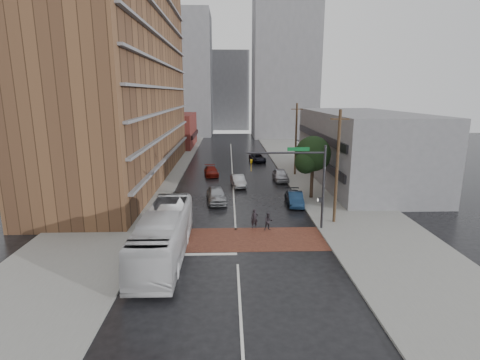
{
  "coord_description": "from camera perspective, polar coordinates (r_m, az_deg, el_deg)",
  "views": [
    {
      "loc": [
        -0.58,
        -27.35,
        11.31
      ],
      "look_at": [
        0.49,
        6.22,
        3.5
      ],
      "focal_mm": 28.0,
      "sensor_mm": 36.0,
      "label": 1
    }
  ],
  "objects": [
    {
      "name": "car_parked_mid",
      "position": [
        39.72,
        8.23,
        -2.65
      ],
      "size": [
        2.0,
        4.4,
        1.25
      ],
      "primitive_type": "imported",
      "rotation": [
        0.0,
        0.0,
        -0.06
      ],
      "color": "black",
      "rests_on": "ground"
    },
    {
      "name": "signal_mast",
      "position": [
        31.23,
        10.1,
        0.73
      ],
      "size": [
        6.5,
        0.3,
        7.2
      ],
      "color": "#2D2D33",
      "rests_on": "ground"
    },
    {
      "name": "street_tree",
      "position": [
        40.95,
        11.06,
        3.61
      ],
      "size": [
        4.2,
        4.1,
        6.9
      ],
      "color": "#332319",
      "rests_on": "ground"
    },
    {
      "name": "ground",
      "position": [
        29.6,
        -0.56,
        -9.37
      ],
      "size": [
        160.0,
        160.0,
        0.0
      ],
      "primitive_type": "plane",
      "color": "black",
      "rests_on": "ground"
    },
    {
      "name": "car_travel_b",
      "position": [
        46.39,
        -0.29,
        -0.12
      ],
      "size": [
        2.07,
        4.47,
        1.42
      ],
      "primitive_type": "imported",
      "rotation": [
        0.0,
        0.0,
        0.13
      ],
      "color": "#B2B5BB",
      "rests_on": "ground"
    },
    {
      "name": "utility_pole_near",
      "position": [
        33.3,
        14.58,
        1.99
      ],
      "size": [
        1.6,
        0.26,
        10.0
      ],
      "color": "#473321",
      "rests_on": "ground"
    },
    {
      "name": "transit_bus",
      "position": [
        26.88,
        -11.56,
        -8.18
      ],
      "size": [
        2.85,
        12.1,
        3.37
      ],
      "primitive_type": "imported",
      "rotation": [
        0.0,
        0.0,
        -0.0
      ],
      "color": "silver",
      "rests_on": "ground"
    },
    {
      "name": "car_travel_c",
      "position": [
        52.6,
        -4.41,
        1.35
      ],
      "size": [
        2.39,
        4.62,
        1.28
      ],
      "primitive_type": "imported",
      "rotation": [
        0.0,
        0.0,
        0.14
      ],
      "color": "maroon",
      "rests_on": "ground"
    },
    {
      "name": "car_parked_far",
      "position": [
        49.66,
        6.18,
        0.77
      ],
      "size": [
        1.87,
        4.57,
        1.55
      ],
      "primitive_type": "imported",
      "rotation": [
        0.0,
        0.0,
        0.01
      ],
      "color": "#A9AAB1",
      "rests_on": "ground"
    },
    {
      "name": "distant_tower_east",
      "position": [
        100.63,
        6.8,
        16.82
      ],
      "size": [
        16.0,
        14.0,
        36.0
      ],
      "primitive_type": "cube",
      "color": "gray",
      "rests_on": "ground"
    },
    {
      "name": "distant_tower_west",
      "position": [
        106.3,
        -9.42,
        15.46
      ],
      "size": [
        18.0,
        16.0,
        32.0
      ],
      "primitive_type": "cube",
      "color": "gray",
      "rests_on": "ground"
    },
    {
      "name": "car_travel_a",
      "position": [
        39.64,
        -3.62,
        -2.28
      ],
      "size": [
        2.47,
        5.02,
        1.65
      ],
      "primitive_type": "imported",
      "rotation": [
        0.0,
        0.0,
        0.11
      ],
      "color": "#9FA2A7",
      "rests_on": "ground"
    },
    {
      "name": "distant_tower_center",
      "position": [
        122.35,
        -1.6,
        13.41
      ],
      "size": [
        12.0,
        10.0,
        24.0
      ],
      "primitive_type": "cube",
      "color": "gray",
      "rests_on": "ground"
    },
    {
      "name": "storefront_west",
      "position": [
        82.52,
        -9.85,
        7.47
      ],
      "size": [
        8.0,
        16.0,
        7.0
      ],
      "primitive_type": "cube",
      "color": "maroon",
      "rests_on": "ground"
    },
    {
      "name": "apartment_block",
      "position": [
        53.14,
        -17.08,
        15.44
      ],
      "size": [
        10.0,
        44.0,
        28.0
      ],
      "primitive_type": "cube",
      "color": "brown",
      "rests_on": "ground"
    },
    {
      "name": "crosswalk",
      "position": [
        30.06,
        -0.59,
        -8.99
      ],
      "size": [
        14.0,
        5.0,
        0.02
      ],
      "primitive_type": "cube",
      "color": "brown",
      "rests_on": "ground"
    },
    {
      "name": "utility_pole_far",
      "position": [
        52.56,
        8.52,
        6.21
      ],
      "size": [
        1.6,
        0.26,
        10.0
      ],
      "color": "#473321",
      "rests_on": "ground"
    },
    {
      "name": "suv_travel",
      "position": [
        63.18,
        2.67,
        3.38
      ],
      "size": [
        2.87,
        5.03,
        1.32
      ],
      "primitive_type": "imported",
      "rotation": [
        0.0,
        0.0,
        0.15
      ],
      "color": "black",
      "rests_on": "ground"
    },
    {
      "name": "sidewalk_east",
      "position": [
        54.89,
        10.93,
        1.04
      ],
      "size": [
        9.0,
        90.0,
        0.15
      ],
      "primitive_type": "cube",
      "color": "gray",
      "rests_on": "ground"
    },
    {
      "name": "pedestrian_b",
      "position": [
        31.82,
        4.36,
        -6.32
      ],
      "size": [
        0.84,
        0.71,
        1.52
      ],
      "primitive_type": "imported",
      "rotation": [
        0.0,
        0.0,
        0.2
      ],
      "color": "#262126",
      "rests_on": "ground"
    },
    {
      "name": "building_east",
      "position": [
        50.79,
        17.91,
        4.76
      ],
      "size": [
        11.0,
        26.0,
        9.0
      ],
      "primitive_type": "cube",
      "color": "gray",
      "rests_on": "ground"
    },
    {
      "name": "pedestrian_a",
      "position": [
        32.18,
        2.22,
        -5.89
      ],
      "size": [
        0.63,
        0.43,
        1.7
      ],
      "primitive_type": "imported",
      "rotation": [
        0.0,
        0.0,
        0.04
      ],
      "color": "black",
      "rests_on": "ground"
    },
    {
      "name": "sidewalk_west",
      "position": [
        54.64,
        -13.31,
        0.87
      ],
      "size": [
        9.0,
        90.0,
        0.15
      ],
      "primitive_type": "cube",
      "color": "gray",
      "rests_on": "ground"
    },
    {
      "name": "car_parked_near",
      "position": [
        38.95,
        8.44,
        -2.88
      ],
      "size": [
        1.78,
        4.29,
        1.38
      ],
      "primitive_type": "imported",
      "rotation": [
        0.0,
        0.0,
        -0.08
      ],
      "color": "#132945",
      "rests_on": "ground"
    }
  ]
}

